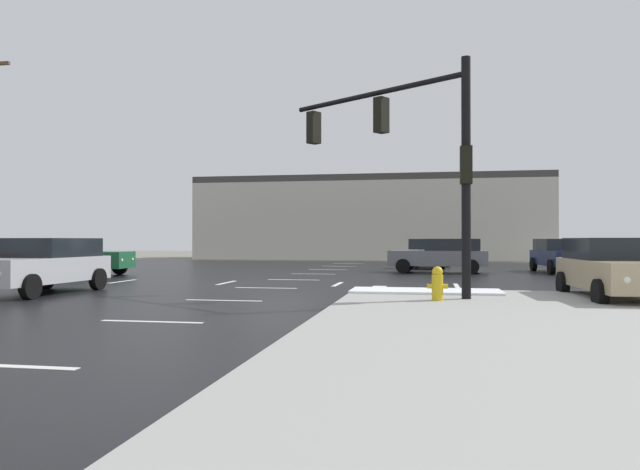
% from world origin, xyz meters
% --- Properties ---
extents(ground_plane, '(120.00, 120.00, 0.00)m').
position_xyz_m(ground_plane, '(0.00, 0.00, 0.00)').
color(ground_plane, slate).
extents(road_asphalt, '(44.00, 44.00, 0.02)m').
position_xyz_m(road_asphalt, '(0.00, 0.00, 0.01)').
color(road_asphalt, black).
rests_on(road_asphalt, ground_plane).
extents(snow_strip_curbside, '(4.00, 1.60, 0.06)m').
position_xyz_m(snow_strip_curbside, '(5.00, -4.00, 0.17)').
color(snow_strip_curbside, white).
rests_on(snow_strip_curbside, sidewalk_corner).
extents(lane_markings, '(36.15, 36.15, 0.01)m').
position_xyz_m(lane_markings, '(1.20, -1.38, 0.02)').
color(lane_markings, silver).
rests_on(lane_markings, road_asphalt).
extents(traffic_signal_mast, '(4.93, 3.50, 5.80)m').
position_xyz_m(traffic_signal_mast, '(4.62, -4.77, 4.06)').
color(traffic_signal_mast, black).
rests_on(traffic_signal_mast, sidewalk_corner).
extents(fire_hydrant, '(0.48, 0.26, 0.79)m').
position_xyz_m(fire_hydrant, '(5.29, -6.22, 0.54)').
color(fire_hydrant, gold).
rests_on(fire_hydrant, sidewalk_corner).
extents(strip_building_background, '(27.62, 8.00, 6.57)m').
position_xyz_m(strip_building_background, '(0.43, 28.72, 3.28)').
color(strip_building_background, beige).
rests_on(strip_building_background, ground_plane).
extents(sedan_white, '(2.43, 4.68, 1.58)m').
position_xyz_m(sedan_white, '(5.07, 12.92, 0.85)').
color(sedan_white, white).
rests_on(sedan_white, road_asphalt).
extents(sedan_grey, '(4.65, 2.32, 1.58)m').
position_xyz_m(sedan_grey, '(5.71, 8.13, 0.85)').
color(sedan_grey, slate).
rests_on(sedan_grey, road_asphalt).
extents(sedan_tan, '(2.20, 4.61, 1.58)m').
position_xyz_m(sedan_tan, '(9.67, -4.39, 0.85)').
color(sedan_tan, tan).
rests_on(sedan_tan, road_asphalt).
extents(sedan_silver, '(2.12, 4.58, 1.58)m').
position_xyz_m(sedan_silver, '(-5.80, -4.92, 0.85)').
color(sedan_silver, '#B7BABF').
rests_on(sedan_silver, road_asphalt).
extents(sedan_navy, '(2.33, 4.65, 1.58)m').
position_xyz_m(sedan_navy, '(11.22, 9.50, 0.85)').
color(sedan_navy, '#141E47').
rests_on(sedan_navy, road_asphalt).
extents(sedan_green, '(4.67, 2.39, 1.58)m').
position_xyz_m(sedan_green, '(-9.94, 3.01, 0.85)').
color(sedan_green, '#195933').
rests_on(sedan_green, road_asphalt).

